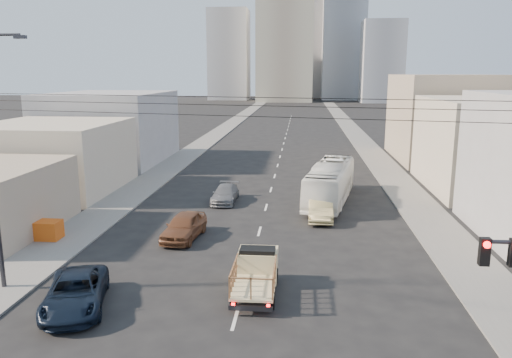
% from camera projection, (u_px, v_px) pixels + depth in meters
% --- Properties ---
extents(ground, '(420.00, 420.00, 0.00)m').
position_uv_depth(ground, '(228.00, 344.00, 19.11)').
color(ground, black).
rests_on(ground, ground).
extents(sidewalk_left, '(3.50, 180.00, 0.12)m').
position_uv_depth(sidewalk_left, '(220.00, 131.00, 88.34)').
color(sidewalk_left, slate).
rests_on(sidewalk_left, ground).
extents(sidewalk_right, '(3.50, 180.00, 0.12)m').
position_uv_depth(sidewalk_right, '(355.00, 133.00, 86.22)').
color(sidewalk_right, slate).
rests_on(sidewalk_right, ground).
extents(lane_dashes, '(0.15, 104.00, 0.01)m').
position_uv_depth(lane_dashes, '(283.00, 146.00, 70.73)').
color(lane_dashes, silver).
rests_on(lane_dashes, ground).
extents(flatbed_pickup, '(1.95, 4.41, 1.90)m').
position_uv_depth(flatbed_pickup, '(256.00, 271.00, 23.39)').
color(flatbed_pickup, beige).
rests_on(flatbed_pickup, ground).
extents(navy_pickup, '(3.85, 5.79, 1.48)m').
position_uv_depth(navy_pickup, '(75.00, 292.00, 21.89)').
color(navy_pickup, black).
rests_on(navy_pickup, ground).
extents(city_bus, '(4.78, 11.63, 3.16)m').
position_uv_depth(city_bus, '(330.00, 182.00, 40.11)').
color(city_bus, white).
rests_on(city_bus, ground).
extents(sedan_brown, '(2.39, 4.88, 1.60)m').
position_uv_depth(sedan_brown, '(184.00, 226.00, 31.18)').
color(sedan_brown, brown).
rests_on(sedan_brown, ground).
extents(sedan_tan, '(1.69, 4.79, 1.57)m').
position_uv_depth(sedan_tan, '(320.00, 208.00, 35.42)').
color(sedan_tan, tan).
rests_on(sedan_tan, ground).
extents(sedan_grey, '(1.90, 4.57, 1.32)m').
position_uv_depth(sedan_grey, '(225.00, 194.00, 40.07)').
color(sedan_grey, slate).
rests_on(sedan_grey, ground).
extents(overhead_wires, '(23.01, 5.02, 0.72)m').
position_uv_depth(overhead_wires, '(231.00, 106.00, 18.71)').
color(overhead_wires, black).
rests_on(overhead_wires, ground).
extents(crate_stack, '(1.80, 1.20, 1.14)m').
position_uv_depth(crate_stack, '(46.00, 230.00, 30.79)').
color(crate_stack, '#D45513').
rests_on(crate_stack, sidewalk_left).
extents(bldg_right_mid, '(11.00, 14.00, 8.00)m').
position_uv_depth(bldg_right_mid, '(494.00, 145.00, 43.79)').
color(bldg_right_mid, '#C3B49D').
rests_on(bldg_right_mid, ground).
extents(bldg_right_far, '(12.00, 16.00, 10.00)m').
position_uv_depth(bldg_right_far, '(449.00, 118.00, 59.12)').
color(bldg_right_far, tan).
rests_on(bldg_right_far, ground).
extents(bldg_left_mid, '(11.00, 12.00, 6.00)m').
position_uv_depth(bldg_left_mid, '(53.00, 157.00, 43.58)').
color(bldg_left_mid, '#C3B49D').
rests_on(bldg_left_mid, ground).
extents(bldg_left_far, '(12.00, 16.00, 8.00)m').
position_uv_depth(bldg_left_far, '(111.00, 127.00, 58.02)').
color(bldg_left_far, '#969699').
rests_on(bldg_left_far, ground).
extents(high_rise_tower, '(20.00, 20.00, 60.00)m').
position_uv_depth(high_rise_tower, '(286.00, 17.00, 178.80)').
color(high_rise_tower, tan).
rests_on(high_rise_tower, ground).
extents(midrise_ne, '(16.00, 16.00, 40.00)m').
position_uv_depth(midrise_ne, '(343.00, 47.00, 193.51)').
color(midrise_ne, '#96989E').
rests_on(midrise_ne, ground).
extents(midrise_nw, '(15.00, 15.00, 34.00)m').
position_uv_depth(midrise_nw, '(229.00, 55.00, 193.23)').
color(midrise_nw, '#96989E').
rests_on(midrise_nw, ground).
extents(midrise_back, '(18.00, 18.00, 44.00)m').
position_uv_depth(midrise_back, '(312.00, 44.00, 208.78)').
color(midrise_back, '#969699').
rests_on(midrise_back, ground).
extents(midrise_east, '(14.00, 14.00, 28.00)m').
position_uv_depth(midrise_east, '(382.00, 62.00, 174.20)').
color(midrise_east, '#96989E').
rests_on(midrise_east, ground).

